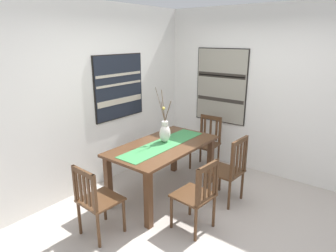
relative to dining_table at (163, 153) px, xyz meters
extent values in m
cube|color=#B2A89E|center=(-0.19, -0.79, -0.66)|extent=(6.40, 6.40, 0.03)
cube|color=silver|center=(-0.19, 1.07, 0.70)|extent=(6.40, 0.12, 2.70)
cube|color=silver|center=(1.67, -0.79, 0.70)|extent=(0.12, 6.40, 2.70)
cube|color=#51331E|center=(0.00, 0.00, 0.11)|extent=(1.61, 0.87, 0.03)
cube|color=#51331E|center=(-0.72, -0.35, -0.28)|extent=(0.08, 0.08, 0.74)
cube|color=#51331E|center=(0.72, -0.35, -0.28)|extent=(0.08, 0.08, 0.74)
cube|color=#51331E|center=(-0.72, 0.35, -0.28)|extent=(0.08, 0.08, 0.74)
cube|color=#51331E|center=(0.72, 0.35, -0.28)|extent=(0.08, 0.08, 0.74)
cube|color=#388447|center=(0.00, 0.00, 0.13)|extent=(1.48, 0.36, 0.01)
ellipsoid|color=silver|center=(0.09, 0.04, 0.25)|extent=(0.17, 0.15, 0.26)
cylinder|color=silver|center=(0.09, 0.04, 0.40)|extent=(0.09, 0.09, 0.06)
cylinder|color=brown|center=(0.08, 0.12, 0.66)|extent=(0.02, 0.16, 0.47)
cylinder|color=brown|center=(0.12, 0.09, 0.65)|extent=(0.06, 0.11, 0.43)
cylinder|color=brown|center=(0.03, 0.03, 0.58)|extent=(0.14, 0.05, 0.30)
cylinder|color=brown|center=(0.12, 0.01, 0.58)|extent=(0.07, 0.07, 0.30)
sphere|color=#E5CC4C|center=(0.12, 0.09, 0.61)|extent=(0.05, 0.05, 0.05)
cube|color=#4C301C|center=(-0.40, -0.76, -0.21)|extent=(0.45, 0.45, 0.03)
cylinder|color=#4C301C|center=(-0.56, -0.57, -0.44)|extent=(0.04, 0.04, 0.42)
cylinder|color=#4C301C|center=(-0.20, -0.60, -0.44)|extent=(0.04, 0.04, 0.42)
cylinder|color=#4C301C|center=(-0.59, -0.93, -0.44)|extent=(0.04, 0.04, 0.42)
cylinder|color=#4C301C|center=(-0.23, -0.96, -0.44)|extent=(0.04, 0.04, 0.42)
cube|color=#4C301C|center=(-0.59, -0.94, 0.02)|extent=(0.04, 0.04, 0.44)
cube|color=#4C301C|center=(-0.23, -0.97, 0.02)|extent=(0.04, 0.04, 0.44)
cube|color=#4C301C|center=(-0.41, -0.95, 0.21)|extent=(0.38, 0.06, 0.06)
cube|color=#4C301C|center=(-0.55, -0.94, 0.00)|extent=(0.04, 0.02, 0.35)
cube|color=#4C301C|center=(-0.46, -0.95, 0.00)|extent=(0.04, 0.02, 0.35)
cube|color=#4C301C|center=(-0.36, -0.96, 0.00)|extent=(0.04, 0.02, 0.35)
cube|color=#4C301C|center=(-0.27, -0.96, 0.00)|extent=(0.04, 0.02, 0.35)
cube|color=#4C301C|center=(-1.13, 0.01, -0.21)|extent=(0.44, 0.44, 0.03)
cylinder|color=#4C301C|center=(-0.94, 0.18, -0.44)|extent=(0.04, 0.04, 0.42)
cylinder|color=#4C301C|center=(-0.96, -0.18, -0.44)|extent=(0.04, 0.04, 0.42)
cylinder|color=#4C301C|center=(-1.30, 0.20, -0.44)|extent=(0.04, 0.04, 0.42)
cylinder|color=#4C301C|center=(-1.32, -0.16, -0.44)|extent=(0.04, 0.04, 0.42)
cube|color=#4C301C|center=(-1.31, 0.20, 0.01)|extent=(0.04, 0.04, 0.43)
cube|color=#4C301C|center=(-1.33, -0.16, 0.01)|extent=(0.04, 0.04, 0.43)
cube|color=#4C301C|center=(-1.32, 0.02, 0.20)|extent=(0.05, 0.38, 0.06)
cube|color=#4C301C|center=(-1.31, 0.17, 0.00)|extent=(0.02, 0.04, 0.34)
cube|color=#4C301C|center=(-1.32, 0.09, 0.00)|extent=(0.02, 0.04, 0.34)
cube|color=#4C301C|center=(-1.32, 0.02, 0.00)|extent=(0.02, 0.04, 0.34)
cube|color=#4C301C|center=(-1.32, -0.06, 0.00)|extent=(0.02, 0.04, 0.34)
cube|color=#4C301C|center=(-1.33, -0.13, 0.00)|extent=(0.02, 0.04, 0.34)
cube|color=#4C301C|center=(1.14, 0.00, -0.21)|extent=(0.44, 0.44, 0.03)
cylinder|color=#4C301C|center=(0.97, -0.19, -0.44)|extent=(0.04, 0.04, 0.42)
cylinder|color=#4C301C|center=(0.95, 0.17, -0.44)|extent=(0.04, 0.04, 0.42)
cylinder|color=#4C301C|center=(1.33, -0.17, -0.44)|extent=(0.04, 0.04, 0.42)
cylinder|color=#4C301C|center=(1.31, 0.19, -0.44)|extent=(0.04, 0.04, 0.42)
cube|color=#4C301C|center=(1.34, -0.17, 0.03)|extent=(0.04, 0.04, 0.46)
cube|color=#4C301C|center=(1.32, 0.19, 0.03)|extent=(0.04, 0.04, 0.46)
cube|color=#4C301C|center=(1.33, 0.01, 0.23)|extent=(0.05, 0.38, 0.06)
cube|color=#4C301C|center=(1.33, -0.11, 0.01)|extent=(0.02, 0.04, 0.37)
cube|color=#4C301C|center=(1.33, 0.01, 0.01)|extent=(0.02, 0.04, 0.37)
cube|color=#4C301C|center=(1.32, 0.12, 0.01)|extent=(0.02, 0.04, 0.37)
cube|color=#4C301C|center=(0.41, -0.77, -0.21)|extent=(0.44, 0.44, 0.03)
cylinder|color=#4C301C|center=(0.24, -0.58, -0.44)|extent=(0.04, 0.04, 0.42)
cylinder|color=#4C301C|center=(0.60, -0.60, -0.44)|extent=(0.04, 0.04, 0.42)
cylinder|color=#4C301C|center=(0.22, -0.94, -0.44)|extent=(0.04, 0.04, 0.42)
cylinder|color=#4C301C|center=(0.58, -0.96, -0.44)|extent=(0.04, 0.04, 0.42)
cube|color=#4C301C|center=(0.22, -0.95, 0.05)|extent=(0.04, 0.04, 0.51)
cube|color=#4C301C|center=(0.57, -0.97, 0.05)|extent=(0.04, 0.04, 0.51)
cube|color=#4C301C|center=(0.40, -0.96, 0.27)|extent=(0.38, 0.05, 0.06)
cube|color=#4C301C|center=(0.26, -0.95, 0.04)|extent=(0.04, 0.02, 0.42)
cube|color=#4C301C|center=(0.35, -0.95, 0.04)|extent=(0.04, 0.02, 0.42)
cube|color=#4C301C|center=(0.44, -0.96, 0.04)|extent=(0.04, 0.02, 0.42)
cube|color=#4C301C|center=(0.53, -0.96, 0.04)|extent=(0.04, 0.02, 0.42)
cube|color=black|center=(0.14, 1.01, 0.81)|extent=(0.99, 0.04, 1.00)
cube|color=black|center=(0.14, 0.98, 0.81)|extent=(0.96, 0.01, 0.97)
cube|color=#B2A893|center=(0.14, 0.98, 0.86)|extent=(0.93, 0.00, 0.04)
cube|color=#B2A893|center=(0.14, 0.98, 0.59)|extent=(0.93, 0.00, 0.09)
cube|color=#B2A893|center=(0.14, 0.98, 1.00)|extent=(0.93, 0.00, 0.04)
cube|color=black|center=(1.61, -0.01, 0.74)|extent=(0.04, 0.96, 1.29)
cube|color=gray|center=(1.58, -0.01, 0.74)|extent=(0.01, 0.93, 1.26)
cube|color=#2D2823|center=(1.58, -0.01, 0.91)|extent=(0.00, 0.90, 0.04)
cube|color=#2D2823|center=(1.58, -0.01, 0.50)|extent=(0.00, 0.90, 0.06)
cube|color=#2D2823|center=(1.58, -0.01, 0.94)|extent=(0.00, 0.90, 0.06)
camera|label=1|loc=(-2.95, -2.39, 1.55)|focal=31.08mm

